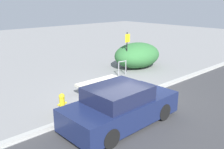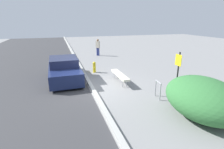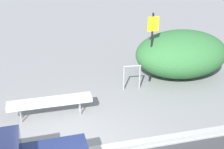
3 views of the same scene
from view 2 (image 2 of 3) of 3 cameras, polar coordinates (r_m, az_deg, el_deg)
The scene contains 9 objects.
ground_plane at distance 9.59m, azimuth -6.73°, elevation -4.34°, with size 60.00×60.00×0.00m, color gray.
curb at distance 9.57m, azimuth -6.74°, elevation -3.98°, with size 60.00×0.20×0.13m.
bench at distance 10.21m, azimuth 2.57°, elevation -0.13°, with size 2.23×0.40×0.52m.
bike_rack at distance 8.42m, azimuth 14.77°, elevation -4.30°, with size 0.55×0.11×0.83m.
sign_post at distance 7.78m, azimuth 20.57°, elevation 0.22°, with size 0.36×0.08×2.30m.
fire_hydrant at distance 12.26m, azimuth -5.80°, elevation 2.55°, with size 0.36×0.22×0.77m.
shrub_hedge at distance 7.33m, azimuth 27.48°, elevation -6.87°, with size 3.16×2.35×1.53m.
pedestrian at distance 18.07m, azimuth -4.64°, elevation 8.99°, with size 0.41×0.42×1.68m.
parked_car_near at distance 11.02m, azimuth -15.30°, elevation 1.51°, with size 4.10×1.87×1.36m.
Camera 2 is at (8.77, -1.58, 3.54)m, focal length 28.00 mm.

